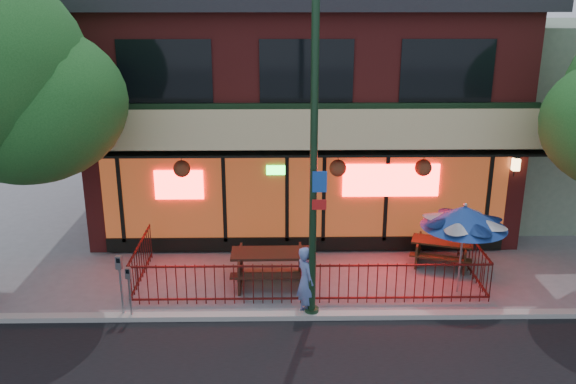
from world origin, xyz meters
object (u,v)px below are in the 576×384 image
Objects in this scene: picnic_table_right at (442,249)px; patio_umbrella at (464,217)px; parking_meter_far at (120,276)px; parking_meter_near at (129,285)px; picnic_table_left at (271,263)px; street_light at (314,182)px; pedestrian at (306,281)px.

patio_umbrella is at bearing -90.10° from picnic_table_right.
parking_meter_near is at bearing -21.79° from parking_meter_far.
patio_umbrella reaches higher than picnic_table_left.
street_light is at bearing -0.04° from parking_meter_far.
picnic_table_left is 1.55× the size of parking_meter_near.
picnic_table_right is 0.81× the size of patio_umbrella.
picnic_table_left is at bearing 29.73° from parking_meter_near.
pedestrian is (-3.73, -0.96, -1.14)m from patio_umbrella.
pedestrian is 1.08× the size of parking_meter_far.
patio_umbrella is (-0.00, -1.61, 1.51)m from picnic_table_right.
parking_meter_far is (-4.07, -0.14, 0.21)m from pedestrian.
parking_meter_near reaches higher than picnic_table_right.
street_light reaches higher than parking_meter_far.
picnic_table_left is 4.78m from patio_umbrella.
picnic_table_left is at bearing 119.25° from street_light.
pedestrian reaches higher than parking_meter_far.
picnic_table_right is 1.15× the size of pedestrian.
picnic_table_left is 1.75m from pedestrian.
parking_meter_far reaches higher than picnic_table_left.
picnic_table_right is at bearing 19.15° from parking_meter_far.
street_light is at bearing -60.75° from picnic_table_left.
picnic_table_left is at bearing 172.83° from patio_umbrella.
parking_meter_far is (-0.20, 0.08, 0.16)m from parking_meter_near.
street_light is 3.60× the size of picnic_table_left.
patio_umbrella is 7.77m from parking_meter_near.
pedestrian is (0.80, -1.53, 0.26)m from picnic_table_left.
patio_umbrella reaches higher than pedestrian.
picnic_table_right is at bearing -79.14° from pedestrian.
street_light is 5.58× the size of parking_meter_near.
picnic_table_left is 1.05× the size of picnic_table_right.
parking_meter_far is at bearing 158.21° from parking_meter_near.
street_light is 4.71m from parking_meter_far.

